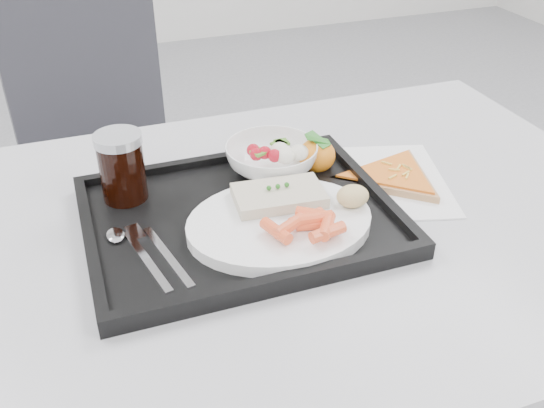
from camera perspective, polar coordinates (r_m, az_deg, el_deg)
The scene contains 14 objects.
table at distance 0.95m, azimuth 0.02°, elevation -5.21°, with size 1.20×0.80×0.75m.
chair at distance 1.70m, azimuth -16.13°, elevation 6.18°, with size 0.50×0.50×0.93m.
tray at distance 0.91m, azimuth -3.05°, elevation -1.30°, with size 0.45×0.35×0.03m.
dinner_plate at distance 0.87m, azimuth 0.72°, elevation -1.82°, with size 0.27×0.27×0.02m.
fish_fillet at distance 0.89m, azimuth 0.66°, elevation 0.81°, with size 0.14×0.09×0.03m.
bread_roll at distance 0.89m, azimuth 7.60°, elevation 0.75°, with size 0.05×0.05×0.03m.
salad_bowl at distance 1.00m, azimuth -0.05°, elevation 4.34°, with size 0.15×0.15×0.05m.
cola_glass at distance 0.94m, azimuth -13.97°, elevation 3.52°, with size 0.07×0.07×0.11m.
cutlery at distance 0.85m, azimuth -12.20°, elevation -4.06°, with size 0.10×0.17×0.01m.
napkin at distance 1.02m, azimuth 9.09°, elevation 2.14°, with size 0.31×0.30×0.00m.
tangerine at distance 1.02m, azimuth 4.25°, elevation 4.60°, with size 0.06×0.06×0.07m.
pizza_slice at distance 1.02m, azimuth 11.24°, elevation 2.59°, with size 0.26×0.26×0.02m.
carrot_pile at distance 0.83m, azimuth 3.48°, elevation -1.86°, with size 0.11×0.08×0.03m.
salad_contents at distance 0.99m, azimuth 0.73°, elevation 4.84°, with size 0.10×0.06×0.03m.
Camera 1 is at (-0.25, -0.40, 1.27)m, focal length 40.00 mm.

